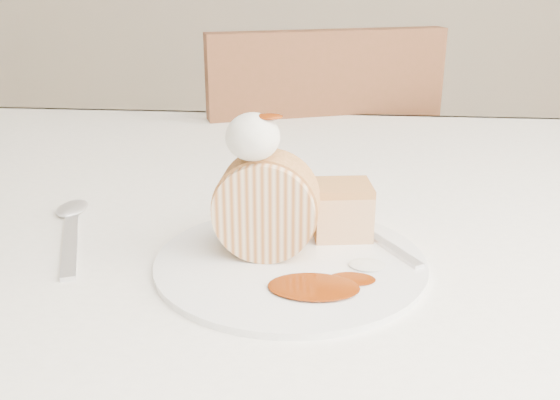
{
  "coord_description": "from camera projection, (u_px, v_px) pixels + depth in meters",
  "views": [
    {
      "loc": [
        -0.01,
        -0.44,
        1.0
      ],
      "look_at": [
        -0.05,
        0.06,
        0.81
      ],
      "focal_mm": 40.0,
      "sensor_mm": 36.0,
      "label": 1
    }
  ],
  "objects": [
    {
      "name": "whipped_cream",
      "position": [
        253.0,
        137.0,
        0.51
      ],
      "size": [
        0.05,
        0.05,
        0.04
      ],
      "primitive_type": "ellipsoid",
      "color": "silver",
      "rests_on": "roulade_slice"
    },
    {
      "name": "chair_far",
      "position": [
        307.0,
        217.0,
        1.28
      ],
      "size": [
        0.54,
        0.54,
        0.89
      ],
      "rotation": [
        0.0,
        0.0,
        3.49
      ],
      "color": "brown",
      "rests_on": "ground"
    },
    {
      "name": "caramel_drizzle",
      "position": [
        269.0,
        110.0,
        0.5
      ],
      "size": [
        0.02,
        0.02,
        0.01
      ],
      "primitive_type": "ellipsoid",
      "color": "#6C2304",
      "rests_on": "whipped_cream"
    },
    {
      "name": "table",
      "position": [
        336.0,
        279.0,
        0.71
      ],
      "size": [
        1.4,
        0.9,
        0.75
      ],
      "color": "white",
      "rests_on": "ground"
    },
    {
      "name": "plate",
      "position": [
        290.0,
        262.0,
        0.54
      ],
      "size": [
        0.27,
        0.27,
        0.01
      ],
      "primitive_type": "cylinder",
      "rotation": [
        0.0,
        0.0,
        0.15
      ],
      "color": "white",
      "rests_on": "table"
    },
    {
      "name": "caramel_pool",
      "position": [
        314.0,
        287.0,
        0.49
      ],
      "size": [
        0.08,
        0.06,
        0.0
      ],
      "primitive_type": null,
      "rotation": [
        0.0,
        0.0,
        0.15
      ],
      "color": "#6C2304",
      "rests_on": "plate"
    },
    {
      "name": "cake_chunk",
      "position": [
        342.0,
        213.0,
        0.58
      ],
      "size": [
        0.06,
        0.06,
        0.04
      ],
      "primitive_type": "cube",
      "rotation": [
        0.0,
        0.0,
        0.15
      ],
      "color": "#CD884D",
      "rests_on": "plate"
    },
    {
      "name": "fork",
      "position": [
        386.0,
        244.0,
        0.57
      ],
      "size": [
        0.09,
        0.13,
        0.0
      ],
      "primitive_type": "cube",
      "rotation": [
        0.0,
        0.0,
        0.54
      ],
      "color": "silver",
      "rests_on": "plate"
    },
    {
      "name": "spoon",
      "position": [
        70.0,
        245.0,
        0.58
      ],
      "size": [
        0.09,
        0.17,
        0.0
      ],
      "primitive_type": "cube",
      "rotation": [
        0.0,
        0.0,
        0.37
      ],
      "color": "silver",
      "rests_on": "table"
    },
    {
      "name": "roulade_slice",
      "position": [
        266.0,
        207.0,
        0.54
      ],
      "size": [
        0.09,
        0.05,
        0.09
      ],
      "primitive_type": "cylinder",
      "rotation": [
        1.57,
        0.0,
        -0.02
      ],
      "color": "beige",
      "rests_on": "plate"
    }
  ]
}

